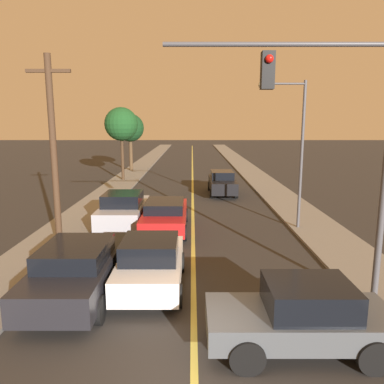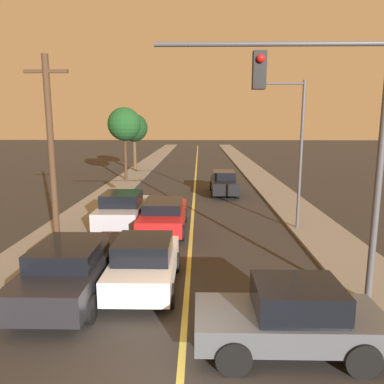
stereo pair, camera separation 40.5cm
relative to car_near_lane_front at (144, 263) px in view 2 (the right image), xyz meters
The scene contains 15 objects.
ground_plane 4.30m from the car_near_lane_front, 72.41° to the right, with size 200.00×200.00×0.00m, color #2D2B28.
road_surface 32.01m from the car_near_lane_front, 87.71° to the left, with size 9.12×80.00×0.01m.
sidewalk_left 32.30m from the car_near_lane_front, 98.07° to the left, with size 2.50×80.00×0.12m.
sidewalk_right 32.76m from the car_near_lane_front, 77.51° to the left, with size 2.50×80.00×0.12m.
car_near_lane_front is the anchor object (origin of this frame).
car_near_lane_second 6.08m from the car_near_lane_front, 90.00° to the left, with size 2.02×4.94×1.44m.
car_outer_lane_front 2.07m from the car_near_lane_front, 165.50° to the right, with size 2.08×4.98×1.61m.
car_outer_lane_second 6.95m from the car_near_lane_front, 106.78° to the left, with size 2.07×4.33×1.70m.
car_far_oncoming 15.43m from the car_near_lane_front, 77.55° to the left, with size 1.84×4.66×1.60m.
car_crossing_right 4.77m from the car_near_lane_front, 40.51° to the right, with size 4.06×1.88×1.56m.
traffic_signal_mast 6.46m from the car_near_lane_front, 11.43° to the right, with size 5.80×0.42×6.92m.
streetlamp_right 9.23m from the car_near_lane_front, 48.18° to the left, with size 2.13×0.36×6.62m.
utility_pole_left 5.93m from the car_near_lane_front, 139.98° to the left, with size 1.60×0.24×7.21m.
tree_left_near 21.88m from the car_near_lane_front, 102.49° to the left, with size 2.77×2.77×6.06m.
tree_left_far 27.98m from the car_near_lane_front, 100.30° to the left, with size 2.77×2.77×5.66m.
Camera 2 is at (0.36, -6.54, 4.93)m, focal length 35.00 mm.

